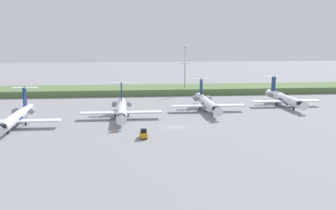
{
  "coord_description": "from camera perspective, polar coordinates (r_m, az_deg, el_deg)",
  "views": [
    {
      "loc": [
        -12.73,
        -102.0,
        22.87
      ],
      "look_at": [
        0.0,
        17.18,
        3.0
      ],
      "focal_mm": 43.96,
      "sensor_mm": 36.0,
      "label": 1
    }
  ],
  "objects": [
    {
      "name": "baggage_tug",
      "position": [
        94.22,
        -3.42,
        -4.02
      ],
      "size": [
        1.72,
        3.2,
        2.3
      ],
      "color": "orange",
      "rests_on": "ground"
    },
    {
      "name": "regional_jet_fourth",
      "position": [
        143.36,
        15.81,
        0.9
      ],
      "size": [
        22.81,
        31.0,
        9.0
      ],
      "color": "white",
      "rests_on": "ground"
    },
    {
      "name": "safety_cone_front_marker",
      "position": [
        100.9,
        -7.67,
        -3.61
      ],
      "size": [
        0.44,
        0.44,
        0.55
      ],
      "primitive_type": "cone",
      "color": "orange",
      "rests_on": "ground"
    },
    {
      "name": "regional_jet_third",
      "position": [
        129.33,
        5.44,
        0.32
      ],
      "size": [
        22.81,
        31.0,
        9.0
      ],
      "color": "white",
      "rests_on": "ground"
    },
    {
      "name": "ground_plane",
      "position": [
        134.57,
        -0.58,
        -0.37
      ],
      "size": [
        500.0,
        500.0,
        0.0
      ],
      "primitive_type": "plane",
      "color": "gray"
    },
    {
      "name": "regional_jet_nearest",
      "position": [
        112.46,
        -20.32,
        -1.6
      ],
      "size": [
        22.81,
        31.0,
        9.0
      ],
      "color": "white",
      "rests_on": "ground"
    },
    {
      "name": "antenna_mast",
      "position": [
        166.25,
        2.36,
        4.26
      ],
      "size": [
        4.4,
        0.5,
        18.99
      ],
      "color": "#B2B2B7",
      "rests_on": "ground"
    },
    {
      "name": "regional_jet_second",
      "position": [
        118.05,
        -6.46,
        -0.57
      ],
      "size": [
        22.81,
        31.0,
        9.0
      ],
      "color": "white",
      "rests_on": "ground"
    },
    {
      "name": "grass_berm",
      "position": [
        170.01,
        -1.75,
        2.11
      ],
      "size": [
        320.0,
        20.0,
        2.53
      ],
      "primitive_type": "cube",
      "color": "#597542",
      "rests_on": "ground"
    }
  ]
}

